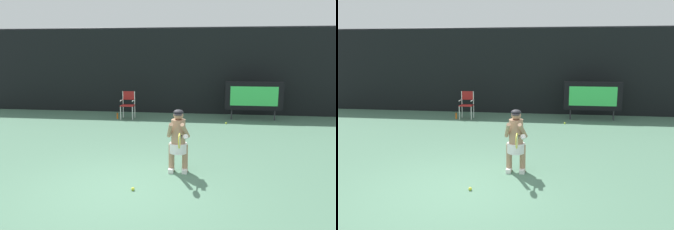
# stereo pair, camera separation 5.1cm
# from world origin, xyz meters

# --- Properties ---
(ground) EXTENTS (18.00, 22.00, 0.03)m
(ground) POSITION_xyz_m (0.00, -0.19, -0.01)
(ground) COLOR #4B745B
(backdrop_screen) EXTENTS (18.00, 0.12, 3.66)m
(backdrop_screen) POSITION_xyz_m (0.00, 8.50, 1.81)
(backdrop_screen) COLOR black
(backdrop_screen) RESTS_ON ground
(scoreboard) EXTENTS (2.20, 0.21, 1.50)m
(scoreboard) POSITION_xyz_m (3.27, 7.34, 0.95)
(scoreboard) COLOR black
(scoreboard) RESTS_ON ground
(umpire_chair) EXTENTS (0.52, 0.44, 1.08)m
(umpire_chair) POSITION_xyz_m (-1.65, 7.01, 0.62)
(umpire_chair) COLOR white
(umpire_chair) RESTS_ON ground
(water_bottle) EXTENTS (0.07, 0.07, 0.27)m
(water_bottle) POSITION_xyz_m (-2.05, 6.84, 0.12)
(water_bottle) COLOR #D56119
(water_bottle) RESTS_ON ground
(tennis_player) EXTENTS (0.52, 0.59, 1.40)m
(tennis_player) POSITION_xyz_m (0.98, 1.17, 0.75)
(tennis_player) COLOR white
(tennis_player) RESTS_ON ground
(tennis_racket) EXTENTS (0.03, 0.60, 0.31)m
(tennis_racket) POSITION_xyz_m (1.07, 0.50, 0.89)
(tennis_racket) COLOR black
(tennis_ball_loose) EXTENTS (0.07, 0.07, 0.07)m
(tennis_ball_loose) POSITION_xyz_m (2.21, 6.42, 0.03)
(tennis_ball_loose) COLOR #CCDB3D
(tennis_ball_loose) RESTS_ON ground
(tennis_ball_spare) EXTENTS (0.07, 0.07, 0.07)m
(tennis_ball_spare) POSITION_xyz_m (0.22, 0.01, 0.03)
(tennis_ball_spare) COLOR #CCDB3D
(tennis_ball_spare) RESTS_ON ground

